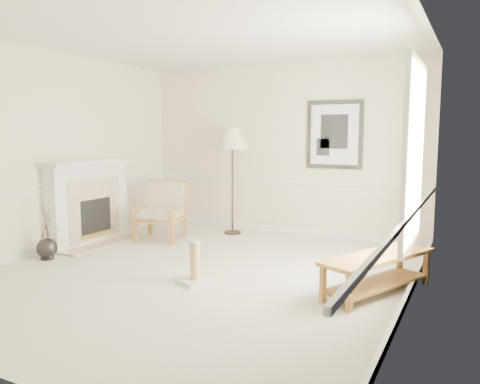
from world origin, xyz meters
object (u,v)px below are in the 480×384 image
Objects in this scene: bench at (378,267)px; scratching_post at (195,269)px; floor_vase at (47,249)px; armchair at (163,208)px; floor_lamp at (232,141)px.

scratching_post is (-1.94, -0.61, -0.13)m from bench.
floor_vase is 1.94m from armchair.
floor_lamp is (1.47, 2.66, 1.44)m from floor_vase.
floor_lamp is at bearing 61.11° from floor_vase.
floor_lamp is 3.69m from bench.
floor_lamp reaches higher than bench.
scratching_post is at bearing -60.20° from armchair.
floor_lamp reaches higher than floor_vase.
floor_vase is 0.53× the size of bench.
floor_vase is at bearing -178.16° from scratching_post.
floor_lamp reaches higher than armchair.
bench is (4.30, 0.68, 0.13)m from floor_vase.
bench is at bearing 9.03° from floor_vase.
bench is 2.04m from scratching_post.
armchair is at bearing -134.44° from floor_lamp.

